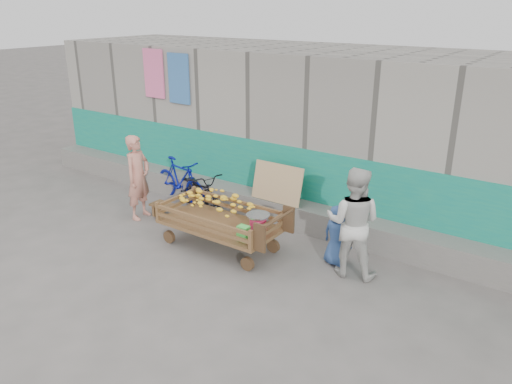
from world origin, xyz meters
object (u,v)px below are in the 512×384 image
Objects in this scene: bench at (173,210)px; vendor_man at (138,177)px; woman at (353,222)px; bicycle_dark at (199,191)px; bicycle_blue at (180,180)px; child at (337,235)px; banana_cart at (218,213)px.

vendor_man is (-0.57, -0.27, 0.62)m from bench.
woman reaches higher than bicycle_dark.
vendor_man is 1.09m from bicycle_blue.
woman reaches higher than bicycle_blue.
vendor_man reaches higher than child.
bicycle_dark is at bearing -21.93° from woman.
child is (3.28, 0.19, 0.31)m from bench.
vendor_man is 1.02× the size of bicycle_dark.
vendor_man is at bearing 15.64° from child.
bicycle_dark is at bearing 78.32° from bench.
banana_cart is 1.55m from bench.
woman is 4.18m from bicycle_blue.
woman reaches higher than banana_cart.
banana_cart is at bearing -0.78° from woman.
woman is 0.49m from child.
bench is at bearing -73.96° from vendor_man.
child is at bearing -88.94° from bicycle_blue.
woman is 1.11× the size of bicycle_blue.
bicycle_blue is at bearing 96.90° from bicycle_dark.
bicycle_dark reaches higher than bench.
bench is at bearing -171.87° from bicycle_dark.
banana_cart reaches higher than bicycle_blue.
woman reaches higher than bench.
banana_cart is at bearing -15.99° from bench.
banana_cart is 1.35× the size of vendor_man.
woman is at bearing 11.84° from banana_cart.
bicycle_blue is (-1.93, 1.17, -0.17)m from banana_cart.
vendor_man is 1.64× the size of child.
banana_cart is at bearing -108.47° from bicycle_dark.
vendor_man reaches higher than bicycle_dark.
vendor_man is at bearing -8.24° from woman.
bench is (-1.42, 0.41, -0.44)m from banana_cart.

